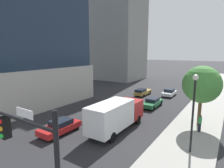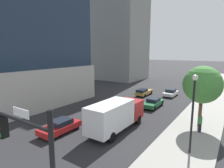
# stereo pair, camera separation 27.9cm
# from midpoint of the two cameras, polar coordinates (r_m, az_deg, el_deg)

# --- Properties ---
(sidewalk) EXTENTS (4.98, 120.00, 0.15)m
(sidewalk) POSITION_cam_midpoint_polar(r_m,az_deg,el_deg) (23.04, 24.05, -11.50)
(sidewalk) COLOR #9E9B93
(sidewalk) RESTS_ON ground
(construction_building) EXTENTS (15.53, 13.71, 43.71)m
(construction_building) POSITION_cam_midpoint_polar(r_m,az_deg,el_deg) (58.91, 1.42, 20.06)
(construction_building) COLOR gray
(construction_building) RESTS_ON ground
(traffic_light_pole) EXTENTS (5.39, 0.48, 5.94)m
(traffic_light_pole) POSITION_cam_midpoint_polar(r_m,az_deg,el_deg) (8.78, -24.68, -18.01)
(traffic_light_pole) COLOR black
(traffic_light_pole) RESTS_ON sidewalk
(street_lamp) EXTENTS (0.44, 0.44, 6.28)m
(street_lamp) POSITION_cam_midpoint_polar(r_m,az_deg,el_deg) (15.58, 23.30, -5.42)
(street_lamp) COLOR black
(street_lamp) RESTS_ON sidewalk
(street_tree) EXTENTS (3.96, 3.96, 6.55)m
(street_tree) POSITION_cam_midpoint_polar(r_m,az_deg,el_deg) (21.75, 25.48, -0.16)
(street_tree) COLOR brown
(street_tree) RESTS_ON sidewalk
(car_white) EXTENTS (1.84, 4.09, 1.34)m
(car_white) POSITION_cam_midpoint_polar(r_m,az_deg,el_deg) (36.37, 16.93, -2.52)
(car_white) COLOR silver
(car_white) RESTS_ON ground
(car_gold) EXTENTS (1.72, 4.50, 1.34)m
(car_gold) POSITION_cam_midpoint_polar(r_m,az_deg,el_deg) (35.70, 9.10, -2.39)
(car_gold) COLOR #AD8938
(car_gold) RESTS_ON ground
(car_green) EXTENTS (1.80, 4.59, 1.36)m
(car_green) POSITION_cam_midpoint_polar(r_m,az_deg,el_deg) (28.42, 11.96, -5.58)
(car_green) COLOR #1E6638
(car_green) RESTS_ON ground
(car_red) EXTENTS (1.91, 4.32, 1.36)m
(car_red) POSITION_cam_midpoint_polar(r_m,az_deg,el_deg) (19.92, -16.05, -12.46)
(car_red) COLOR red
(car_red) RESTS_ON ground
(box_truck) EXTENTS (2.42, 7.88, 3.18)m
(box_truck) POSITION_cam_midpoint_polar(r_m,az_deg,el_deg) (19.35, 0.81, -9.25)
(box_truck) COLOR #B21E1E
(box_truck) RESTS_ON ground
(pedestrian_green_shirt) EXTENTS (0.34, 0.34, 1.81)m
(pedestrian_green_shirt) POSITION_cam_midpoint_polar(r_m,az_deg,el_deg) (20.93, 24.99, -10.76)
(pedestrian_green_shirt) COLOR black
(pedestrian_green_shirt) RESTS_ON sidewalk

